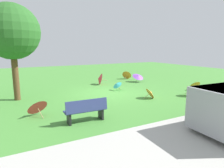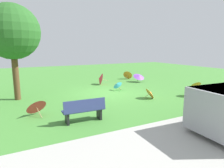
{
  "view_description": "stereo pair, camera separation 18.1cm",
  "coord_description": "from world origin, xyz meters",
  "px_view_note": "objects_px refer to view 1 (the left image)",
  "views": [
    {
      "loc": [
        5.6,
        10.69,
        2.78
      ],
      "look_at": [
        -0.04,
        0.27,
        0.6
      ],
      "focal_mm": 31.72,
      "sensor_mm": 36.0,
      "label": 1
    },
    {
      "loc": [
        5.44,
        10.77,
        2.78
      ],
      "look_at": [
        -0.04,
        0.27,
        0.6
      ],
      "focal_mm": 31.72,
      "sensor_mm": 36.0,
      "label": 2
    }
  ],
  "objects_px": {
    "parasol_orange_1": "(127,74)",
    "parasol_orange_3": "(151,93)",
    "parasol_orange_2": "(195,84)",
    "parasol_red_1": "(99,79)",
    "parasol_teal_0": "(117,85)",
    "parasol_purple_0": "(138,76)",
    "parasol_red_0": "(37,106)",
    "parasol_yellow_0": "(191,91)",
    "park_bench": "(86,110)",
    "shade_tree": "(12,32)"
  },
  "relations": [
    {
      "from": "parasol_yellow_0",
      "to": "parasol_purple_0",
      "type": "relative_size",
      "value": 0.9
    },
    {
      "from": "parasol_red_0",
      "to": "parasol_orange_3",
      "type": "relative_size",
      "value": 1.3
    },
    {
      "from": "parasol_red_1",
      "to": "parasol_purple_0",
      "type": "xyz_separation_m",
      "value": [
        -3.27,
        0.48,
        0.06
      ]
    },
    {
      "from": "parasol_orange_1",
      "to": "parasol_orange_3",
      "type": "distance_m",
      "value": 7.06
    },
    {
      "from": "park_bench",
      "to": "parasol_yellow_0",
      "type": "xyz_separation_m",
      "value": [
        -6.84,
        -0.95,
        -0.14
      ]
    },
    {
      "from": "parasol_teal_0",
      "to": "parasol_red_0",
      "type": "bearing_deg",
      "value": 26.97
    },
    {
      "from": "parasol_red_0",
      "to": "parasol_orange_2",
      "type": "height_order",
      "value": "parasol_red_0"
    },
    {
      "from": "parasol_orange_1",
      "to": "parasol_orange_3",
      "type": "xyz_separation_m",
      "value": [
        2.64,
        6.55,
        -0.08
      ]
    },
    {
      "from": "shade_tree",
      "to": "parasol_orange_1",
      "type": "height_order",
      "value": "shade_tree"
    },
    {
      "from": "parasol_red_1",
      "to": "parasol_orange_3",
      "type": "height_order",
      "value": "parasol_red_1"
    },
    {
      "from": "parasol_orange_2",
      "to": "parasol_red_1",
      "type": "distance_m",
      "value": 6.78
    },
    {
      "from": "parasol_purple_0",
      "to": "parasol_orange_3",
      "type": "height_order",
      "value": "parasol_purple_0"
    },
    {
      "from": "parasol_red_1",
      "to": "parasol_yellow_0",
      "type": "xyz_separation_m",
      "value": [
        -3.14,
        5.86,
        -0.12
      ]
    },
    {
      "from": "parasol_orange_2",
      "to": "parasol_yellow_0",
      "type": "distance_m",
      "value": 2.03
    },
    {
      "from": "shade_tree",
      "to": "parasol_orange_2",
      "type": "distance_m",
      "value": 11.44
    },
    {
      "from": "parasol_orange_2",
      "to": "parasol_orange_3",
      "type": "distance_m",
      "value": 4.1
    },
    {
      "from": "parasol_yellow_0",
      "to": "parasol_purple_0",
      "type": "height_order",
      "value": "parasol_purple_0"
    },
    {
      "from": "parasol_teal_0",
      "to": "parasol_orange_2",
      "type": "bearing_deg",
      "value": 154.27
    },
    {
      "from": "parasol_red_0",
      "to": "parasol_red_1",
      "type": "bearing_deg",
      "value": -135.19
    },
    {
      "from": "parasol_red_1",
      "to": "shade_tree",
      "type": "bearing_deg",
      "value": 18.99
    },
    {
      "from": "parasol_orange_1",
      "to": "park_bench",
      "type": "bearing_deg",
      "value": 49.14
    },
    {
      "from": "parasol_red_1",
      "to": "parasol_teal_0",
      "type": "relative_size",
      "value": 1.4
    },
    {
      "from": "parasol_yellow_0",
      "to": "parasol_orange_1",
      "type": "bearing_deg",
      "value": -92.01
    },
    {
      "from": "parasol_yellow_0",
      "to": "parasol_orange_3",
      "type": "relative_size",
      "value": 1.07
    },
    {
      "from": "parasol_orange_2",
      "to": "parasol_teal_0",
      "type": "bearing_deg",
      "value": -25.73
    },
    {
      "from": "park_bench",
      "to": "shade_tree",
      "type": "relative_size",
      "value": 0.32
    },
    {
      "from": "shade_tree",
      "to": "parasol_purple_0",
      "type": "distance_m",
      "value": 9.69
    },
    {
      "from": "parasol_purple_0",
      "to": "parasol_teal_0",
      "type": "height_order",
      "value": "parasol_purple_0"
    },
    {
      "from": "parasol_red_1",
      "to": "parasol_teal_0",
      "type": "bearing_deg",
      "value": 92.91
    },
    {
      "from": "parasol_orange_1",
      "to": "parasol_orange_3",
      "type": "height_order",
      "value": "parasol_orange_1"
    },
    {
      "from": "parasol_red_1",
      "to": "parasol_red_0",
      "type": "bearing_deg",
      "value": 44.81
    },
    {
      "from": "parasol_orange_3",
      "to": "parasol_red_1",
      "type": "bearing_deg",
      "value": -81.64
    },
    {
      "from": "parasol_teal_0",
      "to": "parasol_orange_3",
      "type": "relative_size",
      "value": 0.87
    },
    {
      "from": "parasol_red_0",
      "to": "parasol_orange_2",
      "type": "xyz_separation_m",
      "value": [
        -10.08,
        -0.46,
        -0.04
      ]
    },
    {
      "from": "shade_tree",
      "to": "parasol_orange_2",
      "type": "relative_size",
      "value": 6.29
    },
    {
      "from": "parasol_yellow_0",
      "to": "parasol_red_1",
      "type": "bearing_deg",
      "value": -61.82
    },
    {
      "from": "parasol_yellow_0",
      "to": "parasol_teal_0",
      "type": "bearing_deg",
      "value": -48.31
    },
    {
      "from": "shade_tree",
      "to": "parasol_yellow_0",
      "type": "relative_size",
      "value": 6.07
    },
    {
      "from": "parasol_orange_1",
      "to": "parasol_yellow_0",
      "type": "distance_m",
      "value": 7.27
    },
    {
      "from": "parasol_orange_2",
      "to": "park_bench",
      "type": "bearing_deg",
      "value": 13.54
    },
    {
      "from": "parasol_orange_1",
      "to": "parasol_red_1",
      "type": "distance_m",
      "value": 3.67
    },
    {
      "from": "parasol_red_1",
      "to": "parasol_teal_0",
      "type": "xyz_separation_m",
      "value": [
        -0.13,
        2.48,
        -0.05
      ]
    },
    {
      "from": "parasol_orange_1",
      "to": "parasol_teal_0",
      "type": "height_order",
      "value": "parasol_orange_1"
    },
    {
      "from": "parasol_orange_2",
      "to": "parasol_orange_3",
      "type": "height_order",
      "value": "parasol_orange_2"
    },
    {
      "from": "shade_tree",
      "to": "park_bench",
      "type": "bearing_deg",
      "value": 113.5
    },
    {
      "from": "parasol_orange_2",
      "to": "parasol_red_1",
      "type": "xyz_separation_m",
      "value": [
        4.84,
        -4.75,
        0.06
      ]
    },
    {
      "from": "park_bench",
      "to": "parasol_teal_0",
      "type": "relative_size",
      "value": 2.41
    },
    {
      "from": "parasol_teal_0",
      "to": "parasol_orange_3",
      "type": "xyz_separation_m",
      "value": [
        -0.63,
        2.67,
        -0.08
      ]
    },
    {
      "from": "park_bench",
      "to": "parasol_red_0",
      "type": "xyz_separation_m",
      "value": [
        1.54,
        -1.6,
        -0.04
      ]
    },
    {
      "from": "park_bench",
      "to": "parasol_red_1",
      "type": "xyz_separation_m",
      "value": [
        -3.7,
        -6.8,
        -0.03
      ]
    }
  ]
}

